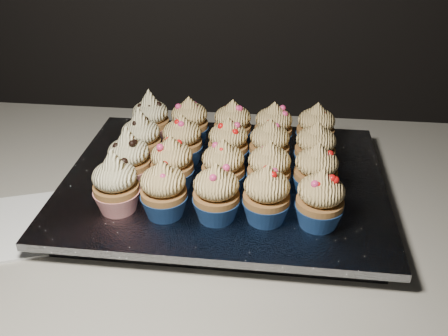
% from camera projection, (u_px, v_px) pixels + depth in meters
% --- Properties ---
extents(worktop, '(2.44, 0.64, 0.04)m').
position_uv_depth(worktop, '(169.00, 200.00, 0.80)').
color(worktop, beige).
rests_on(worktop, cabinet).
extents(napkin, '(0.20, 0.20, 0.00)m').
position_uv_depth(napkin, '(33.00, 224.00, 0.71)').
color(napkin, white).
rests_on(napkin, worktop).
extents(baking_tray, '(0.45, 0.34, 0.02)m').
position_uv_depth(baking_tray, '(224.00, 190.00, 0.77)').
color(baking_tray, black).
rests_on(baking_tray, worktop).
extents(foil_lining, '(0.48, 0.38, 0.01)m').
position_uv_depth(foil_lining, '(224.00, 180.00, 0.76)').
color(foil_lining, silver).
rests_on(foil_lining, baking_tray).
extents(cupcake_0, '(0.06, 0.06, 0.10)m').
position_uv_depth(cupcake_0, '(116.00, 184.00, 0.67)').
color(cupcake_0, red).
rests_on(cupcake_0, foil_lining).
extents(cupcake_1, '(0.06, 0.06, 0.08)m').
position_uv_depth(cupcake_1, '(164.00, 191.00, 0.66)').
color(cupcake_1, navy).
rests_on(cupcake_1, foil_lining).
extents(cupcake_2, '(0.06, 0.06, 0.08)m').
position_uv_depth(cupcake_2, '(216.00, 194.00, 0.65)').
color(cupcake_2, navy).
rests_on(cupcake_2, foil_lining).
extents(cupcake_3, '(0.06, 0.06, 0.08)m').
position_uv_depth(cupcake_3, '(266.00, 196.00, 0.65)').
color(cupcake_3, navy).
rests_on(cupcake_3, foil_lining).
extents(cupcake_4, '(0.06, 0.06, 0.08)m').
position_uv_depth(cupcake_4, '(320.00, 200.00, 0.64)').
color(cupcake_4, navy).
rests_on(cupcake_4, foil_lining).
extents(cupcake_5, '(0.06, 0.06, 0.10)m').
position_uv_depth(cupcake_5, '(129.00, 160.00, 0.72)').
color(cupcake_5, red).
rests_on(cupcake_5, foil_lining).
extents(cupcake_6, '(0.06, 0.06, 0.08)m').
position_uv_depth(cupcake_6, '(172.00, 165.00, 0.72)').
color(cupcake_6, navy).
rests_on(cupcake_6, foil_lining).
extents(cupcake_7, '(0.06, 0.06, 0.08)m').
position_uv_depth(cupcake_7, '(223.00, 168.00, 0.71)').
color(cupcake_7, navy).
rests_on(cupcake_7, foil_lining).
extents(cupcake_8, '(0.06, 0.06, 0.08)m').
position_uv_depth(cupcake_8, '(269.00, 170.00, 0.70)').
color(cupcake_8, navy).
rests_on(cupcake_8, foil_lining).
extents(cupcake_9, '(0.06, 0.06, 0.08)m').
position_uv_depth(cupcake_9, '(316.00, 172.00, 0.70)').
color(cupcake_9, navy).
rests_on(cupcake_9, foil_lining).
extents(cupcake_10, '(0.06, 0.06, 0.10)m').
position_uv_depth(cupcake_10, '(141.00, 139.00, 0.78)').
color(cupcake_10, red).
rests_on(cupcake_10, foil_lining).
extents(cupcake_11, '(0.06, 0.06, 0.08)m').
position_uv_depth(cupcake_11, '(182.00, 141.00, 0.78)').
color(cupcake_11, navy).
rests_on(cupcake_11, foil_lining).
extents(cupcake_12, '(0.06, 0.06, 0.08)m').
position_uv_depth(cupcake_12, '(228.00, 144.00, 0.77)').
color(cupcake_12, navy).
rests_on(cupcake_12, foil_lining).
extents(cupcake_13, '(0.06, 0.06, 0.08)m').
position_uv_depth(cupcake_13, '(269.00, 146.00, 0.76)').
color(cupcake_13, navy).
rests_on(cupcake_13, foil_lining).
extents(cupcake_14, '(0.06, 0.06, 0.08)m').
position_uv_depth(cupcake_14, '(315.00, 149.00, 0.76)').
color(cupcake_14, navy).
rests_on(cupcake_14, foil_lining).
extents(cupcake_15, '(0.06, 0.06, 0.10)m').
position_uv_depth(cupcake_15, '(151.00, 119.00, 0.84)').
color(cupcake_15, red).
rests_on(cupcake_15, foil_lining).
extents(cupcake_16, '(0.06, 0.06, 0.08)m').
position_uv_depth(cupcake_16, '(190.00, 123.00, 0.84)').
color(cupcake_16, navy).
rests_on(cupcake_16, foil_lining).
extents(cupcake_17, '(0.06, 0.06, 0.08)m').
position_uv_depth(cupcake_17, '(233.00, 126.00, 0.82)').
color(cupcake_17, navy).
rests_on(cupcake_17, foil_lining).
extents(cupcake_18, '(0.06, 0.06, 0.08)m').
position_uv_depth(cupcake_18, '(273.00, 128.00, 0.82)').
color(cupcake_18, navy).
rests_on(cupcake_18, foil_lining).
extents(cupcake_19, '(0.06, 0.06, 0.08)m').
position_uv_depth(cupcake_19, '(316.00, 129.00, 0.81)').
color(cupcake_19, navy).
rests_on(cupcake_19, foil_lining).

